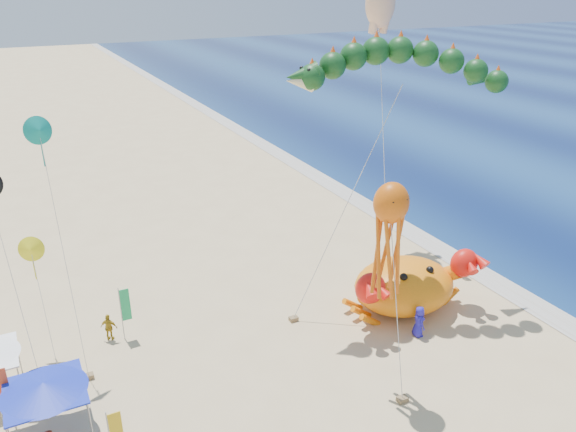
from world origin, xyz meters
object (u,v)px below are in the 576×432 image
at_px(octopus_kite, 389,232).
at_px(canopy_blue, 44,387).
at_px(dragon_kite, 401,73).
at_px(crab_inflatable, 405,284).

relative_size(octopus_kite, canopy_blue, 2.91).
bearing_deg(dragon_kite, octopus_kite, -127.72).
xyz_separation_m(crab_inflatable, octopus_kite, (-5.24, -4.79, 6.46)).
height_order(octopus_kite, canopy_blue, octopus_kite).
bearing_deg(octopus_kite, dragon_kite, 52.28).
height_order(crab_inflatable, canopy_blue, crab_inflatable).
bearing_deg(dragon_kite, canopy_blue, -171.85).
xyz_separation_m(dragon_kite, canopy_blue, (-19.63, -2.81, -11.24)).
bearing_deg(dragon_kite, crab_inflatable, -79.16).
distance_m(octopus_kite, canopy_blue, 16.13).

